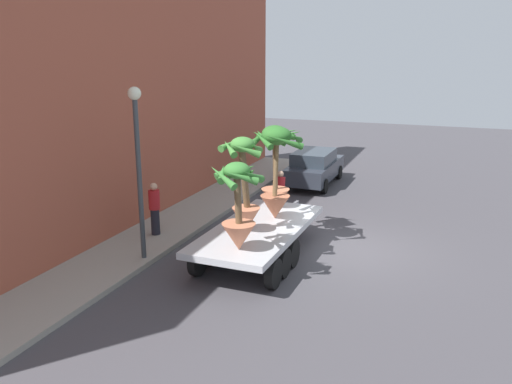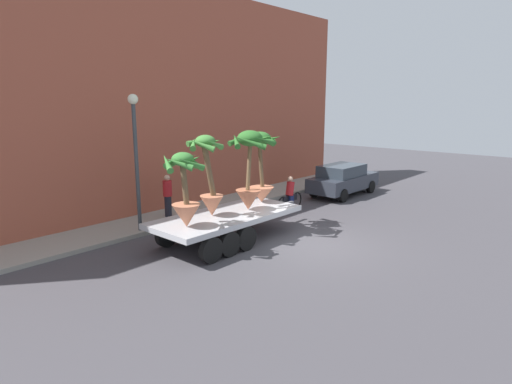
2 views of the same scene
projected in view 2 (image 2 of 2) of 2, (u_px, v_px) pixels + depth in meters
ground_plane at (311, 244)px, 14.65m from camera, size 60.00×60.00×0.00m
sidewalk at (193, 212)px, 18.57m from camera, size 24.00×2.20×0.15m
building_facade at (164, 100)px, 18.69m from camera, size 24.00×1.20×9.53m
flatbed_trailer at (221, 222)px, 14.58m from camera, size 6.40×2.44×0.98m
potted_palm_rear at (209, 178)px, 14.13m from camera, size 1.27×1.23×2.71m
potted_palm_middle at (249, 168)px, 14.98m from camera, size 1.60×1.64×2.78m
potted_palm_front at (261, 165)px, 16.07m from camera, size 1.45×1.49×2.67m
potted_palm_extra at (185, 192)px, 12.94m from camera, size 1.37×1.32×2.30m
cyclist at (290, 195)px, 19.06m from camera, size 1.84×0.36×1.54m
parked_car at (343, 179)px, 22.02m from camera, size 4.41×1.84×1.58m
pedestrian_near_gate at (168, 195)px, 17.36m from camera, size 0.36×0.36×1.71m
street_lamp at (136, 145)px, 15.07m from camera, size 0.36×0.36×4.83m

